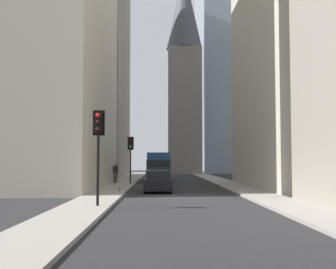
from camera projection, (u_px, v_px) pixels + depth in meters
ground_plane at (182, 197)px, 24.72m from camera, size 135.00×135.00×0.00m
sidewalk_right at (103, 196)px, 24.65m from camera, size 90.00×2.20×0.14m
sidewalk_left at (261, 196)px, 24.81m from camera, size 90.00×2.20×0.14m
building_left_midfar at (313, 3)px, 33.90m from camera, size 16.62×10.50×28.58m
building_right_midfar at (43, 20)px, 34.62m from camera, size 19.79×10.50×26.33m
building_right_far at (85, 41)px, 53.86m from camera, size 19.03×10.50×33.64m
church_spire at (184, 66)px, 66.20m from camera, size 5.45×5.45×31.43m
delivery_truck at (159, 167)px, 43.27m from camera, size 6.46×2.25×2.84m
sedan_black at (158, 182)px, 28.92m from camera, size 4.30×1.78×1.42m
traffic_light_foreground at (98, 135)px, 18.93m from camera, size 0.43×0.52×4.14m
traffic_light_midblock at (130, 149)px, 36.78m from camera, size 0.43×0.52×3.94m
pedestrian at (115, 172)px, 37.63m from camera, size 0.26×0.44×1.73m
discarded_bottle at (119, 189)px, 27.95m from camera, size 0.07×0.07×0.27m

